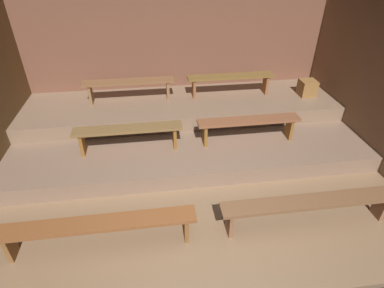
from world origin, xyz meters
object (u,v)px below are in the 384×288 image
(bench_middle_right, at_px, (231,79))
(wooden_crate_middle, at_px, (307,88))
(bench_floor_left, at_px, (99,226))
(bench_floor_right, at_px, (309,204))
(bench_lower_right, at_px, (249,124))
(bench_lower_left, at_px, (128,132))
(bench_middle_left, at_px, (129,85))

(bench_middle_right, xyz_separation_m, wooden_crate_middle, (1.50, -0.21, -0.18))
(bench_floor_left, bearing_deg, bench_floor_right, 0.00)
(bench_floor_left, relative_size, bench_lower_right, 1.35)
(bench_lower_left, bearing_deg, bench_middle_left, 89.88)
(bench_lower_left, bearing_deg, bench_middle_right, 33.33)
(bench_middle_left, xyz_separation_m, bench_middle_right, (1.94, 0.00, 0.00))
(bench_floor_right, height_order, wooden_crate_middle, wooden_crate_middle)
(bench_floor_right, bearing_deg, bench_middle_right, 96.21)
(bench_lower_left, distance_m, bench_middle_right, 2.34)
(bench_lower_left, height_order, wooden_crate_middle, wooden_crate_middle)
(bench_middle_left, distance_m, bench_middle_right, 1.94)
(bench_floor_left, distance_m, bench_floor_right, 2.58)
(bench_lower_right, height_order, bench_middle_left, bench_middle_left)
(bench_middle_left, bearing_deg, bench_lower_left, -90.12)
(bench_lower_left, xyz_separation_m, bench_middle_left, (0.00, 1.28, 0.26))
(wooden_crate_middle, bearing_deg, bench_lower_left, -162.78)
(bench_floor_left, height_order, bench_middle_right, bench_middle_right)
(bench_lower_right, bearing_deg, wooden_crate_middle, 35.46)
(bench_middle_right, bearing_deg, bench_middle_left, 180.00)
(bench_lower_right, bearing_deg, bench_lower_left, 180.00)
(bench_floor_left, xyz_separation_m, bench_middle_right, (2.26, 2.95, 0.52))
(bench_lower_right, distance_m, wooden_crate_middle, 1.84)
(bench_floor_right, xyz_separation_m, bench_middle_right, (-0.32, 2.95, 0.52))
(bench_lower_right, bearing_deg, bench_floor_right, -79.20)
(bench_lower_right, xyz_separation_m, bench_middle_right, (-0.00, 1.28, 0.26))
(bench_floor_left, height_order, bench_lower_left, bench_lower_left)
(bench_floor_right, xyz_separation_m, bench_lower_left, (-2.27, 1.67, 0.25))
(bench_floor_right, height_order, bench_lower_right, bench_lower_right)
(bench_middle_left, height_order, bench_middle_right, same)
(bench_lower_left, height_order, bench_lower_right, same)
(bench_floor_left, relative_size, bench_middle_right, 1.36)
(wooden_crate_middle, bearing_deg, bench_lower_right, -144.54)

